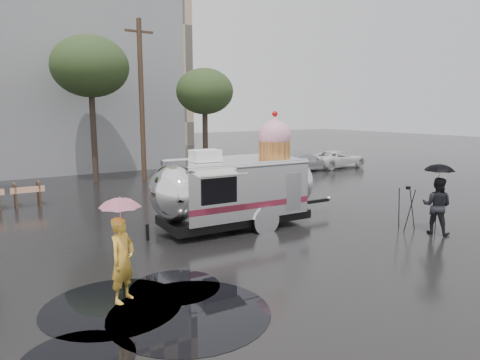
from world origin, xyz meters
TOP-DOWN VIEW (x-y plane):
  - ground at (0.00, 0.00)m, footprint 120.00×120.00m
  - puddles at (-3.07, -1.98)m, footprint 4.79×4.18m
  - utility_pole at (2.50, 14.00)m, footprint 1.60×0.28m
  - tree_mid at (0.00, 15.00)m, footprint 4.20×4.20m
  - tree_right at (6.00, 13.00)m, footprint 3.36×3.36m
  - parked_cars at (11.78, 12.00)m, footprint 13.20×1.90m
  - airstream_trailer at (1.78, 2.53)m, footprint 7.54×2.92m
  - person_left at (-3.38, -1.23)m, footprint 0.79×0.74m
  - umbrella_pink at (-3.38, -1.23)m, footprint 1.05×1.05m
  - person_right at (6.79, -1.69)m, footprint 0.81×1.02m
  - umbrella_black at (6.79, -1.69)m, footprint 1.15×1.15m
  - tripod at (6.38, -0.88)m, footprint 0.56×0.62m

SIDE VIEW (x-z plane):
  - ground at x=0.00m, z-range 0.00..0.00m
  - puddles at x=-3.07m, z-range 0.00..0.01m
  - parked_cars at x=11.78m, z-range -0.03..1.47m
  - tripod at x=6.38m, z-range 0.14..1.64m
  - person_left at x=-3.38m, z-range 0.00..1.82m
  - person_right at x=6.79m, z-range 0.00..1.87m
  - airstream_trailer at x=1.78m, z-range -0.61..3.45m
  - umbrella_pink at x=-3.38m, z-range 0.77..3.04m
  - umbrella_black at x=6.79m, z-range 0.77..3.11m
  - utility_pole at x=2.50m, z-range 0.12..9.12m
  - tree_right at x=6.00m, z-range 1.85..8.27m
  - tree_mid at x=0.00m, z-range 2.33..10.35m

